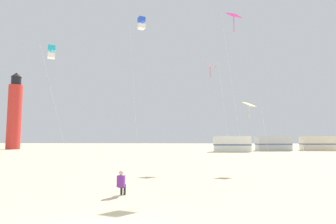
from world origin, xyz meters
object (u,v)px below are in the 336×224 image
at_px(kite_diamond_magenta, 234,22).
at_px(rv_van_white, 232,144).
at_px(lighthouse_distant, 15,113).
at_px(rv_van_silver, 273,143).
at_px(kite_box_blue, 141,24).
at_px(kite_diamond_scarlet, 211,69).
at_px(kite_box_cyan, 51,52).
at_px(kite_flyer_standing, 121,182).
at_px(kite_diamond_gold, 250,107).
at_px(rv_van_cream, 318,143).

distance_m(kite_diamond_magenta, rv_van_white, 32.77).
xyz_separation_m(lighthouse_distant, rv_van_silver, (53.99, -3.82, -6.45)).
bearing_deg(kite_box_blue, rv_van_white, 61.69).
distance_m(kite_diamond_magenta, kite_diamond_scarlet, 7.38).
bearing_deg(lighthouse_distant, rv_van_silver, -4.05).
distance_m(kite_box_cyan, kite_box_blue, 8.71).
distance_m(kite_flyer_standing, kite_diamond_gold, 13.50).
bearing_deg(rv_van_silver, rv_van_white, -158.65).
bearing_deg(kite_flyer_standing, rv_van_cream, -120.24).
relative_size(kite_box_blue, rv_van_silver, 2.17).
bearing_deg(kite_diamond_magenta, rv_van_silver, 67.69).
distance_m(lighthouse_distant, rv_van_cream, 63.52).
xyz_separation_m(kite_flyer_standing, kite_diamond_magenta, (6.48, 5.70, 10.04)).
distance_m(lighthouse_distant, rv_van_white, 46.44).
bearing_deg(rv_van_cream, rv_van_silver, -169.89).
bearing_deg(rv_van_white, kite_box_blue, -117.23).
relative_size(kite_diamond_gold, kite_diamond_scarlet, 0.57).
bearing_deg(kite_diamond_gold, kite_box_blue, 163.00).
relative_size(kite_box_blue, rv_van_cream, 2.18).
bearing_deg(rv_van_cream, kite_box_cyan, -138.84).
bearing_deg(kite_box_blue, kite_flyer_standing, -85.61).
bearing_deg(rv_van_cream, kite_box_blue, -134.22).
height_order(kite_diamond_gold, rv_van_white, kite_diamond_gold).
distance_m(kite_diamond_scarlet, lighthouse_distant, 50.09).
distance_m(kite_diamond_magenta, kite_box_cyan, 15.97).
bearing_deg(kite_flyer_standing, lighthouse_distant, -47.79).
xyz_separation_m(kite_diamond_magenta, kite_box_cyan, (-15.24, 4.78, -0.42)).
bearing_deg(lighthouse_distant, kite_box_cyan, -54.13).
relative_size(kite_flyer_standing, rv_van_cream, 0.18).
bearing_deg(kite_flyer_standing, rv_van_silver, -111.79).
height_order(kite_diamond_gold, rv_van_cream, kite_diamond_gold).
bearing_deg(kite_diamond_scarlet, kite_box_cyan, -170.58).
height_order(kite_flyer_standing, lighthouse_distant, lighthouse_distant).
xyz_separation_m(kite_diamond_gold, kite_box_blue, (-9.38, 2.87, 8.43)).
bearing_deg(kite_diamond_magenta, kite_diamond_scarlet, 95.93).
bearing_deg(kite_diamond_gold, kite_diamond_scarlet, 128.66).
relative_size(kite_diamond_gold, lighthouse_distant, 0.33).
distance_m(kite_box_blue, rv_van_cream, 44.33).
height_order(lighthouse_distant, rv_van_white, lighthouse_distant).
height_order(kite_diamond_gold, lighthouse_distant, lighthouse_distant).
bearing_deg(kite_flyer_standing, kite_diamond_magenta, -133.29).
distance_m(kite_box_blue, lighthouse_distant, 45.78).
xyz_separation_m(kite_diamond_magenta, kite_box_blue, (-7.43, 6.68, 2.93)).
xyz_separation_m(rv_van_white, rv_van_cream, (17.79, 5.15, 0.00)).
relative_size(kite_diamond_magenta, rv_van_cream, 1.74).
distance_m(kite_diamond_magenta, rv_van_cream, 44.00).
relative_size(lighthouse_distant, rv_van_white, 2.59).
xyz_separation_m(kite_box_cyan, kite_diamond_scarlet, (14.49, 2.40, -1.10)).
distance_m(kite_box_blue, rv_van_silver, 37.56).
bearing_deg(kite_diamond_gold, lighthouse_distant, 140.12).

